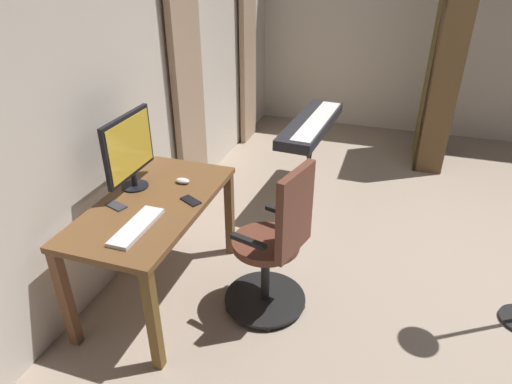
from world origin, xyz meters
The scene contains 14 objects.
ground_plane centered at (0.00, 0.00, 0.00)m, with size 8.12×8.12×0.00m, color gray.
back_room_partition centered at (0.00, -2.75, 1.43)m, with size 6.24×0.10×2.87m, color beige.
left_room_partition centered at (-3.12, 0.00, 1.43)m, with size 0.10×5.50×2.87m, color beige.
curtain_left_panel centered at (-2.19, -2.64, 1.23)m, with size 0.43×0.06×2.46m, color tan.
curtain_right_panel centered at (-0.56, -2.64, 1.23)m, with size 0.51×0.06×2.46m, color tan.
desk centered at (0.79, -2.27, 0.64)m, with size 1.26×0.66×0.75m.
office_chair centered at (0.70, -1.47, 0.49)m, with size 0.56×0.56×1.08m.
computer_monitor centered at (0.65, -2.48, 1.03)m, with size 0.51×0.18×0.51m.
computer_keyboard centered at (1.10, -2.20, 0.76)m, with size 0.43×0.13×0.02m, color silver.
computer_mouse centered at (0.50, -2.20, 0.76)m, with size 0.06×0.10×0.04m, color silver.
cell_phone_face_up centered at (0.71, -2.03, 0.75)m, with size 0.07×0.14×0.01m, color black.
cell_phone_by_monitor centered at (0.92, -2.46, 0.75)m, with size 0.07×0.14×0.01m, color #333338.
bookshelf centered at (-2.22, -0.49, 0.92)m, with size 0.83×0.30×1.87m.
piano_keyboard centered at (-0.94, -1.59, 0.72)m, with size 1.23×0.40×0.79m.
Camera 1 is at (2.92, -0.87, 2.18)m, focal length 31.12 mm.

